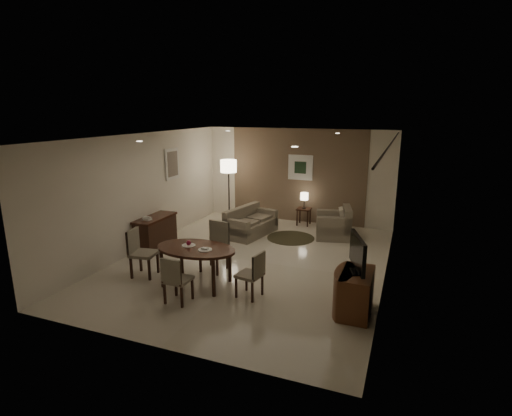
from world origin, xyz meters
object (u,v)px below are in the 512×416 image
at_px(chair_far, 214,247).
at_px(armchair, 333,222).
at_px(dining_table, 196,266).
at_px(chair_left, 144,253).
at_px(tv_cabinet, 356,293).
at_px(chair_right, 249,274).
at_px(console_desk, 156,232).
at_px(chair_near, 178,279).
at_px(side_table, 304,217).
at_px(floor_lamp, 229,191).
at_px(sofa, 251,221).

bearing_deg(chair_far, armchair, 63.74).
bearing_deg(dining_table, chair_left, -178.77).
height_order(tv_cabinet, chair_right, chair_right).
height_order(console_desk, chair_near, chair_near).
distance_m(chair_right, side_table, 4.74).
bearing_deg(floor_lamp, chair_far, -69.91).
relative_size(console_desk, dining_table, 0.77).
relative_size(chair_left, floor_lamp, 0.52).
relative_size(dining_table, chair_right, 1.85).
xyz_separation_m(console_desk, chair_far, (1.94, -0.76, 0.12)).
bearing_deg(chair_right, dining_table, -85.41).
bearing_deg(chair_near, sofa, -85.14).
distance_m(sofa, side_table, 1.75).
height_order(chair_far, chair_right, chair_far).
xyz_separation_m(side_table, floor_lamp, (-2.13, -0.46, 0.67)).
relative_size(chair_far, chair_right, 1.19).
relative_size(console_desk, sofa, 0.79).
bearing_deg(sofa, floor_lamp, 60.81).
relative_size(chair_right, floor_lamp, 0.46).
xyz_separation_m(armchair, floor_lamp, (-3.13, 0.36, 0.51)).
bearing_deg(chair_right, side_table, -166.76).
distance_m(chair_left, armchair, 4.87).
relative_size(armchair, floor_lamp, 0.50).
bearing_deg(floor_lamp, side_table, 12.31).
bearing_deg(tv_cabinet, chair_right, -177.31).
relative_size(sofa, floor_lamp, 0.84).
xyz_separation_m(tv_cabinet, chair_far, (-2.95, 0.74, 0.15)).
bearing_deg(floor_lamp, sofa, -40.90).
bearing_deg(console_desk, armchair, 31.29).
distance_m(chair_left, sofa, 3.39).
height_order(chair_far, sofa, chair_far).
relative_size(chair_far, chair_left, 1.05).
bearing_deg(floor_lamp, chair_right, -60.85).
xyz_separation_m(sofa, floor_lamp, (-1.07, 0.93, 0.55)).
relative_size(tv_cabinet, side_table, 1.85).
bearing_deg(console_desk, chair_left, -62.50).
distance_m(dining_table, chair_far, 0.72).
relative_size(tv_cabinet, chair_left, 0.95).
xyz_separation_m(sofa, armchair, (2.06, 0.56, 0.04)).
bearing_deg(console_desk, floor_lamp, 75.71).
xyz_separation_m(console_desk, floor_lamp, (0.68, 2.68, 0.54)).
height_order(chair_near, floor_lamp, floor_lamp).
xyz_separation_m(chair_left, side_table, (2.03, 4.64, -0.23)).
relative_size(dining_table, sofa, 1.02).
xyz_separation_m(console_desk, tv_cabinet, (4.89, -1.50, -0.03)).
height_order(tv_cabinet, chair_near, chair_near).
xyz_separation_m(tv_cabinet, floor_lamp, (-4.21, 4.18, 0.56)).
bearing_deg(armchair, side_table, -142.87).
bearing_deg(side_table, floor_lamp, -167.69).
bearing_deg(dining_table, console_desk, 142.75).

